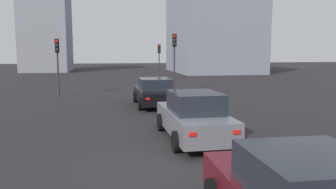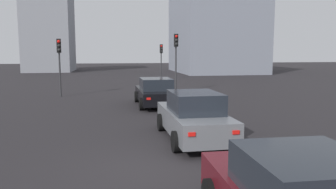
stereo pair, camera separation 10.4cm
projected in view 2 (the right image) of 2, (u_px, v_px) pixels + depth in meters
name	position (u px, v px, depth m)	size (l,w,h in m)	color
ground_plane	(152.00, 171.00, 8.52)	(160.00, 160.00, 0.20)	black
car_black_left_lead	(156.00, 92.00, 18.16)	(4.55, 2.08, 1.51)	black
car_grey_left_second	(194.00, 117.00, 11.10)	(4.49, 1.99, 1.62)	slate
traffic_light_near_left	(176.00, 51.00, 23.61)	(0.32, 0.28, 4.19)	#2D2D30
traffic_light_near_right	(59.00, 55.00, 21.54)	(0.33, 0.30, 3.76)	#2D2D30
traffic_light_far_left	(161.00, 54.00, 34.54)	(0.32, 0.30, 3.70)	#2D2D30
building_facade_left	(214.00, 30.00, 48.34)	(15.17, 10.82, 12.08)	gray
building_facade_center	(49.00, 31.00, 50.45)	(9.22, 6.63, 12.20)	gray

